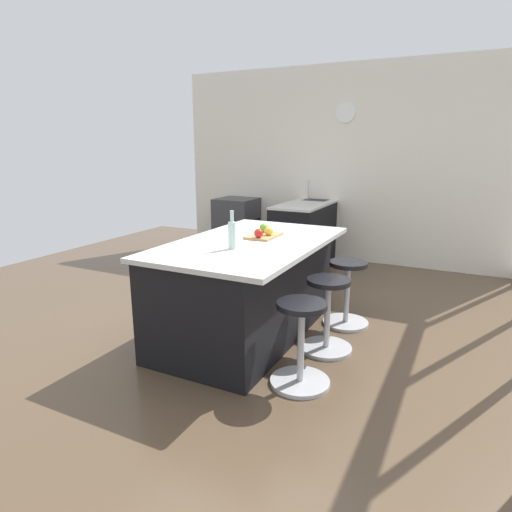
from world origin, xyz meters
The scene contains 13 objects.
ground_plane centered at (0.00, 0.00, 0.00)m, with size 8.19×8.19×0.00m, color brown.
interior_partition_left centered at (-3.15, 0.00, 1.41)m, with size 0.15×5.01×2.82m.
sink_cabinet centered at (-2.81, -0.26, 0.46)m, with size 1.84×0.60×1.18m.
oven_range centered at (-2.80, -1.53, 0.43)m, with size 0.60×0.61×0.87m.
kitchen_island centered at (-0.03, 0.11, 0.45)m, with size 1.96×1.18×0.88m.
stool_by_window centered at (-0.65, 0.88, 0.30)m, with size 0.44×0.44×0.63m.
stool_middle centered at (-0.03, 0.88, 0.30)m, with size 0.44×0.44×0.63m.
stool_near_camera centered at (0.59, 0.88, 0.30)m, with size 0.44×0.44×0.63m.
cutting_board centered at (-0.23, 0.19, 0.89)m, with size 0.36×0.24×0.02m, color tan.
apple_yellow centered at (-0.23, 0.24, 0.95)m, with size 0.08×0.08×0.08m, color gold.
apple_green centered at (-0.34, 0.14, 0.95)m, with size 0.08×0.08×0.08m, color #609E2D.
apple_red centered at (-0.09, 0.20, 0.94)m, with size 0.08×0.08×0.08m, color red.
water_bottle centered at (0.31, 0.17, 1.01)m, with size 0.06×0.06×0.31m.
Camera 1 is at (3.32, 1.89, 1.71)m, focal length 30.79 mm.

